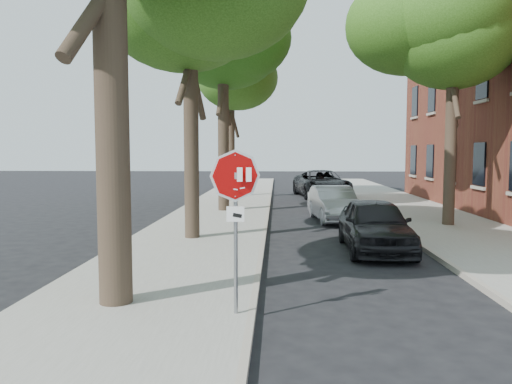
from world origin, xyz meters
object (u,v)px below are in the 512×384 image
(stop_sign, at_px, (235,199))
(tree_mid_b, at_px, (223,28))
(car_b, at_px, (334,204))
(car_d, at_px, (322,184))
(tree_far, at_px, (231,72))
(tree_right, at_px, (453,20))
(car_a, at_px, (375,225))

(stop_sign, xyz_separation_m, tree_mid_b, (-1.72, 14.15, 6.05))
(car_b, height_order, car_d, car_d)
(tree_far, height_order, tree_right, same)
(stop_sign, relative_size, tree_mid_b, 0.25)
(car_d, bearing_deg, car_a, -97.37)
(stop_sign, relative_size, car_d, 0.46)
(car_a, bearing_deg, car_d, 90.97)
(tree_far, bearing_deg, car_b, -62.93)
(car_d, bearing_deg, stop_sign, -106.04)
(tree_mid_b, xyz_separation_m, car_b, (4.57, -2.53, -7.32))
(tree_mid_b, relative_size, tree_far, 1.11)
(stop_sign, distance_m, car_d, 21.98)
(tree_far, bearing_deg, car_a, -70.91)
(stop_sign, relative_size, tree_far, 0.28)
(tree_far, bearing_deg, tree_right, -51.66)
(stop_sign, xyz_separation_m, tree_far, (-2.02, 21.14, 5.26))
(car_a, distance_m, car_b, 5.88)
(tree_right, relative_size, car_d, 1.63)
(tree_right, height_order, car_b, tree_right)
(tree_mid_b, distance_m, tree_right, 9.34)
(tree_far, relative_size, car_d, 1.63)
(tree_far, xyz_separation_m, tree_right, (8.70, -11.00, 0.00))
(car_b, bearing_deg, tree_far, 111.31)
(tree_far, bearing_deg, car_d, 6.12)
(tree_far, xyz_separation_m, car_b, (4.86, -9.52, -6.54))
(tree_mid_b, bearing_deg, car_b, -28.97)
(stop_sign, relative_size, tree_right, 0.28)
(tree_far, height_order, car_d, tree_far)
(stop_sign, height_order, car_d, stop_sign)
(car_a, height_order, car_d, car_d)
(tree_right, bearing_deg, tree_far, 128.34)
(tree_right, relative_size, car_b, 2.29)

